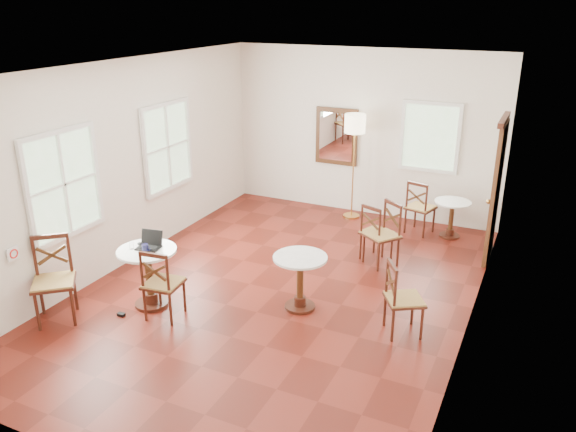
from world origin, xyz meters
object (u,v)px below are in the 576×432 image
at_px(chair_mid_a, 376,233).
at_px(navy_mug, 145,248).
at_px(chair_near_a, 162,283).
at_px(chair_back_b, 383,234).
at_px(floor_lamp, 355,131).
at_px(mouse, 140,244).
at_px(cafe_table_near, 149,271).
at_px(power_adapter, 121,314).
at_px(water_glass, 132,245).
at_px(laptop, 150,243).
at_px(chair_mid_b, 402,299).
at_px(cafe_table_back, 452,215).
at_px(chair_back_a, 420,207).
at_px(cafe_table_mid, 300,276).
at_px(chair_near_b, 54,280).

distance_m(chair_mid_a, navy_mug, 3.48).
distance_m(chair_near_a, chair_back_b, 3.36).
bearing_deg(floor_lamp, chair_back_b, -57.70).
bearing_deg(mouse, cafe_table_near, -18.09).
bearing_deg(power_adapter, water_glass, 89.64).
distance_m(chair_mid_a, power_adapter, 3.87).
relative_size(chair_near_a, water_glass, 9.29).
bearing_deg(navy_mug, laptop, 103.48).
bearing_deg(mouse, water_glass, -88.37).
xyz_separation_m(cafe_table_near, chair_mid_b, (3.13, 0.74, -0.03)).
bearing_deg(cafe_table_back, chair_back_a, -173.87).
relative_size(cafe_table_mid, cafe_table_back, 1.16).
xyz_separation_m(chair_near_b, chair_back_a, (3.43, 4.73, -0.07)).
bearing_deg(chair_mid_a, water_glass, 69.12).
xyz_separation_m(cafe_table_mid, cafe_table_back, (1.32, 3.26, -0.06)).
bearing_deg(power_adapter, chair_back_a, 57.60).
bearing_deg(laptop, navy_mug, -86.80).
bearing_deg(chair_back_b, power_adapter, -95.60).
relative_size(chair_back_a, floor_lamp, 0.49).
xyz_separation_m(chair_back_a, chair_back_b, (-0.22, -1.46, 0.02)).
height_order(cafe_table_back, chair_mid_a, chair_mid_a).
distance_m(cafe_table_near, floor_lamp, 4.55).
relative_size(chair_near_b, navy_mug, 8.91).
relative_size(chair_mid_b, chair_back_b, 0.96).
bearing_deg(navy_mug, mouse, 144.91).
relative_size(cafe_table_mid, laptop, 2.22).
height_order(cafe_table_back, power_adapter, cafe_table_back).
bearing_deg(chair_back_b, cafe_table_mid, -72.70).
bearing_deg(power_adapter, floor_lamp, 72.29).
relative_size(cafe_table_back, chair_back_b, 0.65).
height_order(chair_mid_a, chair_back_a, chair_back_a).
relative_size(cafe_table_mid, chair_mid_a, 0.82).
bearing_deg(water_glass, power_adapter, -90.36).
relative_size(laptop, mouse, 3.43).
xyz_separation_m(cafe_table_near, chair_mid_a, (2.23, 2.61, -0.05)).
height_order(cafe_table_near, chair_mid_a, chair_mid_a).
bearing_deg(chair_near_b, laptop, 4.83).
distance_m(chair_back_b, mouse, 3.52).
bearing_deg(chair_back_a, laptop, 71.08).
height_order(chair_mid_a, power_adapter, chair_mid_a).
distance_m(cafe_table_mid, water_glass, 2.17).
bearing_deg(chair_back_b, laptop, -98.73).
height_order(chair_near_a, water_glass, chair_near_a).
distance_m(cafe_table_near, chair_mid_b, 3.21).
distance_m(cafe_table_mid, chair_mid_b, 1.34).
bearing_deg(chair_near_b, chair_mid_b, -19.95).
xyz_separation_m(cafe_table_mid, chair_near_a, (-1.45, -0.94, 0.02)).
distance_m(chair_mid_b, chair_back_a, 3.28).
bearing_deg(cafe_table_near, cafe_table_mid, 23.15).
xyz_separation_m(chair_back_b, navy_mug, (-2.35, -2.56, 0.37)).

